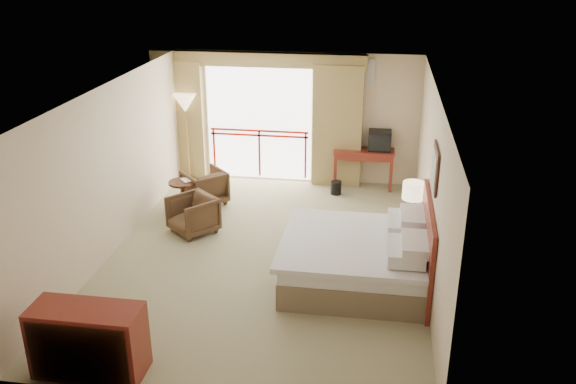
% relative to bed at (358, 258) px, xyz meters
% --- Properties ---
extents(floor, '(7.00, 7.00, 0.00)m').
position_rel_bed_xyz_m(floor, '(-1.50, 0.60, -0.38)').
color(floor, gray).
rests_on(floor, ground).
extents(ceiling, '(7.00, 7.00, 0.00)m').
position_rel_bed_xyz_m(ceiling, '(-1.50, 0.60, 2.32)').
color(ceiling, white).
rests_on(ceiling, wall_back).
extents(wall_back, '(5.00, 0.00, 5.00)m').
position_rel_bed_xyz_m(wall_back, '(-1.50, 4.10, 0.97)').
color(wall_back, beige).
rests_on(wall_back, ground).
extents(wall_front, '(5.00, 0.00, 5.00)m').
position_rel_bed_xyz_m(wall_front, '(-1.50, -2.90, 0.97)').
color(wall_front, beige).
rests_on(wall_front, ground).
extents(wall_left, '(0.00, 7.00, 7.00)m').
position_rel_bed_xyz_m(wall_left, '(-4.00, 0.60, 0.97)').
color(wall_left, beige).
rests_on(wall_left, ground).
extents(wall_right, '(0.00, 7.00, 7.00)m').
position_rel_bed_xyz_m(wall_right, '(1.00, 0.60, 0.97)').
color(wall_right, beige).
rests_on(wall_right, ground).
extents(balcony_door, '(2.40, 0.00, 2.40)m').
position_rel_bed_xyz_m(balcony_door, '(-2.30, 4.08, 0.82)').
color(balcony_door, white).
rests_on(balcony_door, wall_back).
extents(balcony_railing, '(2.09, 0.03, 1.02)m').
position_rel_bed_xyz_m(balcony_railing, '(-2.30, 4.06, 0.44)').
color(balcony_railing, '#B5190F').
rests_on(balcony_railing, wall_back).
extents(curtain_left, '(1.00, 0.26, 2.50)m').
position_rel_bed_xyz_m(curtain_left, '(-3.95, 3.95, 0.87)').
color(curtain_left, olive).
rests_on(curtain_left, wall_back).
extents(curtain_right, '(1.00, 0.26, 2.50)m').
position_rel_bed_xyz_m(curtain_right, '(-0.65, 3.95, 0.87)').
color(curtain_right, olive).
rests_on(curtain_right, wall_back).
extents(valance, '(4.40, 0.22, 0.28)m').
position_rel_bed_xyz_m(valance, '(-2.30, 3.98, 2.17)').
color(valance, olive).
rests_on(valance, wall_back).
extents(hvac_vent, '(0.50, 0.04, 0.50)m').
position_rel_bed_xyz_m(hvac_vent, '(-0.20, 4.07, 1.97)').
color(hvac_vent, silver).
rests_on(hvac_vent, wall_back).
extents(bed, '(2.13, 2.06, 0.97)m').
position_rel_bed_xyz_m(bed, '(0.00, 0.00, 0.00)').
color(bed, brown).
rests_on(bed, floor).
extents(headboard, '(0.06, 2.10, 1.30)m').
position_rel_bed_xyz_m(headboard, '(0.96, 0.00, 0.27)').
color(headboard, maroon).
rests_on(headboard, wall_right).
extents(framed_art, '(0.04, 0.72, 0.60)m').
position_rel_bed_xyz_m(framed_art, '(0.97, 0.00, 1.47)').
color(framed_art, black).
rests_on(framed_art, wall_right).
extents(nightstand, '(0.37, 0.44, 0.53)m').
position_rel_bed_xyz_m(nightstand, '(0.79, 1.18, -0.11)').
color(nightstand, maroon).
rests_on(nightstand, floor).
extents(table_lamp, '(0.34, 0.34, 0.61)m').
position_rel_bed_xyz_m(table_lamp, '(0.79, 1.23, 0.62)').
color(table_lamp, tan).
rests_on(table_lamp, nightstand).
extents(phone, '(0.24, 0.21, 0.09)m').
position_rel_bed_xyz_m(phone, '(0.74, 1.03, 0.20)').
color(phone, black).
rests_on(phone, nightstand).
extents(desk, '(1.23, 0.59, 0.80)m').
position_rel_bed_xyz_m(desk, '(-0.08, 3.97, 0.25)').
color(desk, maroon).
rests_on(desk, floor).
extents(tv, '(0.45, 0.36, 0.41)m').
position_rel_bed_xyz_m(tv, '(0.22, 3.91, 0.63)').
color(tv, black).
rests_on(tv, desk).
extents(coffee_maker, '(0.11, 0.11, 0.24)m').
position_rel_bed_xyz_m(coffee_maker, '(-0.43, 3.91, 0.54)').
color(coffee_maker, black).
rests_on(coffee_maker, desk).
extents(cup, '(0.09, 0.09, 0.11)m').
position_rel_bed_xyz_m(cup, '(-0.28, 3.86, 0.47)').
color(cup, white).
rests_on(cup, desk).
extents(wastebasket, '(0.23, 0.23, 0.27)m').
position_rel_bed_xyz_m(wastebasket, '(-0.60, 3.38, -0.24)').
color(wastebasket, black).
rests_on(wastebasket, floor).
extents(armchair_far, '(1.03, 1.03, 0.67)m').
position_rel_bed_xyz_m(armchair_far, '(-3.08, 2.53, -0.38)').
color(armchair_far, '#402B1A').
rests_on(armchair_far, floor).
extents(armchair_near, '(1.01, 1.01, 0.66)m').
position_rel_bed_xyz_m(armchair_near, '(-2.92, 1.25, -0.38)').
color(armchair_near, '#402B1A').
rests_on(armchair_near, floor).
extents(side_table, '(0.52, 0.52, 0.57)m').
position_rel_bed_xyz_m(side_table, '(-3.38, 2.15, 0.01)').
color(side_table, black).
rests_on(side_table, floor).
extents(book, '(0.30, 0.31, 0.02)m').
position_rel_bed_xyz_m(book, '(-3.38, 2.15, 0.20)').
color(book, white).
rests_on(book, side_table).
extents(floor_lamp, '(0.47, 0.47, 1.85)m').
position_rel_bed_xyz_m(floor_lamp, '(-3.77, 3.74, 1.22)').
color(floor_lamp, tan).
rests_on(floor_lamp, floor).
extents(dresser, '(1.29, 0.55, 0.86)m').
position_rel_bed_xyz_m(dresser, '(-3.00, -2.57, 0.05)').
color(dresser, maroon).
rests_on(dresser, floor).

